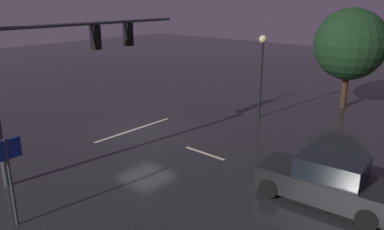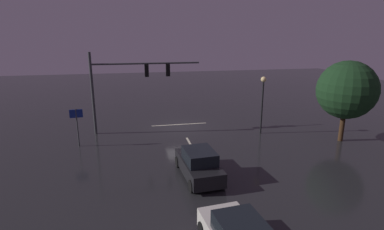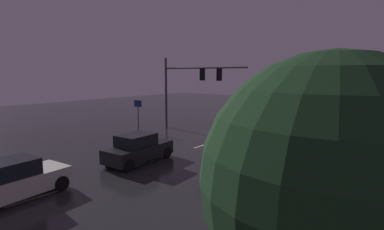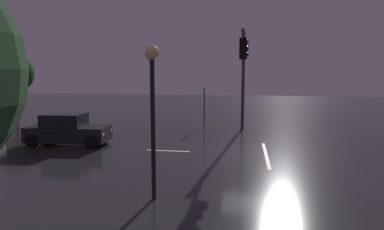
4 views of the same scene
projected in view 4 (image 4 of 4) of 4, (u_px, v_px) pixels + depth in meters
The scene contains 9 objects.
ground_plane at pixel (249, 154), 15.93m from camera, with size 80.00×80.00×0.00m, color #232326.
traffic_signal_assembly at pixel (243, 62), 19.63m from camera, with size 8.79×0.47×6.63m.
lane_dash_far at pixel (168, 151), 16.56m from camera, with size 2.20×0.16×0.01m, color beige.
lane_dash_mid at pixel (58, 147), 17.50m from camera, with size 2.20×0.16×0.01m, color beige.
stop_bar at pixel (266, 155), 15.80m from camera, with size 5.00×0.16×0.01m, color beige.
car_approaching at pixel (68, 130), 17.89m from camera, with size 2.18×4.47×1.70m.
street_lamp_left_kerb at pixel (152, 92), 9.90m from camera, with size 0.44×0.44×4.71m.
route_sign at pixel (204, 98), 24.06m from camera, with size 0.90×0.11×2.83m.
tree_right_near at pixel (14, 73), 30.12m from camera, with size 3.55×3.55×5.61m.
Camera 4 is at (-15.79, 0.26, 3.94)m, focal length 30.93 mm.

